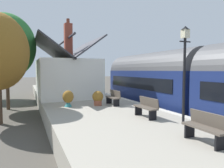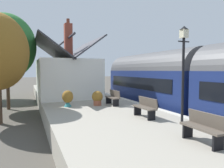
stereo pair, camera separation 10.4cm
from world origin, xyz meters
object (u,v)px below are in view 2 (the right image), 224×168
bench_mid_platform (113,97)px  lamp_post_platform (183,56)px  bench_near_building (203,127)px  planter_under_sign (59,85)px  planter_corner_building (97,98)px  planter_bench_left (52,85)px  station_building (66,76)px  planter_bench_right (68,98)px  bench_platform_end (72,84)px  planter_edge_far (64,85)px  bench_by_lamp (145,107)px  tree_behind_building (7,46)px

bench_mid_platform → lamp_post_platform: lamp_post_platform is taller
bench_near_building → planter_under_sign: size_ratio=1.61×
bench_mid_platform → planter_corner_building: (0.18, 0.93, -0.02)m
bench_near_building → planter_bench_left: 21.47m
station_building → planter_bench_right: size_ratio=7.27×
station_building → bench_near_building: station_building is taller
bench_platform_end → lamp_post_platform: lamp_post_platform is taller
planter_edge_far → planter_under_sign: bearing=14.3°
planter_under_sign → planter_bench_left: bearing=66.4°
planter_bench_right → lamp_post_platform: lamp_post_platform is taller
bench_by_lamp → lamp_post_platform: lamp_post_platform is taller
planter_under_sign → planter_bench_right: bearing=174.2°
planter_corner_building → planter_under_sign: bearing=1.4°
planter_bench_left → planter_bench_right: 13.92m
tree_behind_building → station_building: bearing=-100.6°
lamp_post_platform → tree_behind_building: bearing=30.8°
bench_by_lamp → planter_bench_left: 18.06m
planter_corner_building → planter_bench_left: 14.18m
bench_platform_end → bench_mid_platform: 12.51m
planter_bench_left → planter_under_sign: bearing=-113.6°
bench_by_lamp → planter_bench_right: bearing=33.7°
bench_near_building → bench_mid_platform: bearing=-1.1°
bench_near_building → planter_bench_right: 7.89m
planter_edge_far → planter_bench_left: 2.03m
bench_mid_platform → planter_bench_left: bearing=8.0°
bench_near_building → bench_platform_end: size_ratio=1.00×
station_building → bench_platform_end: station_building is taller
bench_near_building → lamp_post_platform: (1.88, -0.86, 2.13)m
bench_near_building → bench_mid_platform: (7.06, -0.13, 0.00)m
station_building → bench_near_building: size_ratio=4.84×
station_building → bench_near_building: 12.76m
bench_platform_end → planter_corner_building: bearing=175.6°
planter_corner_building → planter_bench_right: planter_bench_right is taller
bench_by_lamp → planter_bench_right: planter_bench_right is taller
bench_mid_platform → planter_edge_far: 12.65m
bench_mid_platform → bench_by_lamp: bearing=-179.2°
planter_bench_left → planter_edge_far: bearing=-147.1°
planter_corner_building → tree_behind_building: size_ratio=0.12×
station_building → planter_under_sign: 8.57m
bench_by_lamp → lamp_post_platform: bearing=-156.5°
tree_behind_building → bench_platform_end: bearing=-45.1°
bench_near_building → planter_under_sign: bearing=3.1°
planter_bench_left → lamp_post_platform: bearing=-172.0°
planter_corner_building → lamp_post_platform: (-5.36, -1.67, 2.15)m
planter_edge_far → planter_under_sign: 1.43m
bench_by_lamp → bench_near_building: bearing=177.0°
bench_near_building → tree_behind_building: 15.10m
bench_platform_end → planter_bench_left: bearing=48.3°
bench_by_lamp → planter_under_sign: (17.61, 1.32, -0.20)m
planter_under_sign → bench_platform_end: bearing=-139.1°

